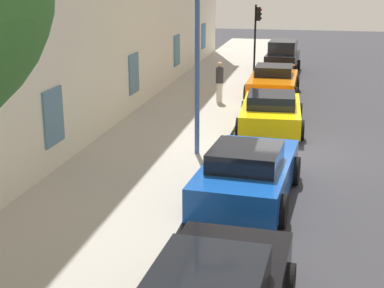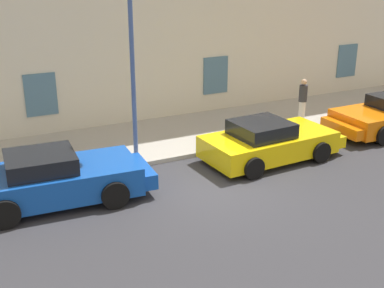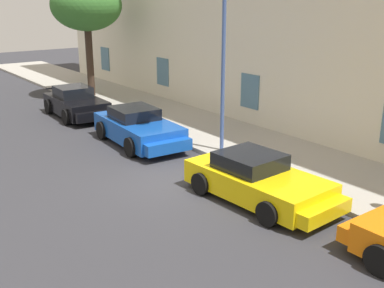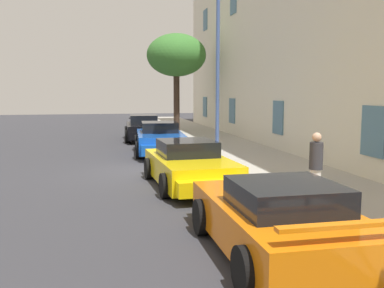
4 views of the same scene
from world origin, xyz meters
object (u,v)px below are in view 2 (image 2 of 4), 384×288
Objects in this scene: sportscar_yellow_flank at (61,178)px; street_lamp at (135,17)px; sportscar_white_middle at (272,141)px; pedestrian_admiring at (303,100)px.

street_lamp is (2.77, 1.45, 3.88)m from sportscar_yellow_flank.
sportscar_yellow_flank reaches higher than sportscar_white_middle.
street_lamp is at bearing 27.64° from sportscar_yellow_flank.
sportscar_yellow_flank is 0.75× the size of street_lamp.
sportscar_white_middle is at bearing -0.12° from sportscar_yellow_flank.
sportscar_white_middle is 0.73× the size of street_lamp.
street_lamp is (-3.94, 1.47, 3.93)m from sportscar_white_middle.
sportscar_white_middle is 5.76m from street_lamp.
sportscar_white_middle is (6.72, -0.01, -0.05)m from sportscar_yellow_flank.
pedestrian_admiring reaches higher than sportscar_white_middle.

